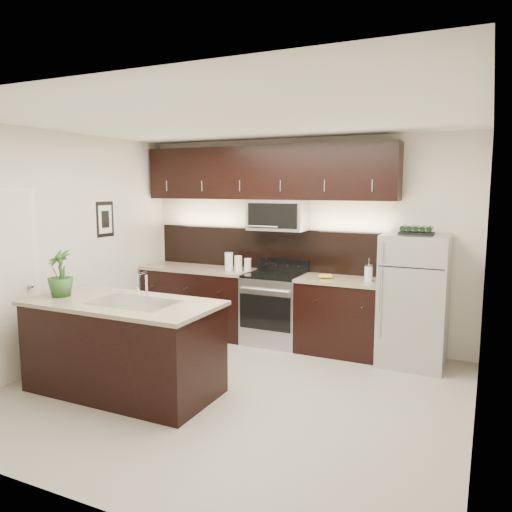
# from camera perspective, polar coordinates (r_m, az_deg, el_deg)

# --- Properties ---
(ground) EXTENTS (4.50, 4.50, 0.00)m
(ground) POSITION_cam_1_polar(r_m,az_deg,el_deg) (5.25, -2.82, -15.29)
(ground) COLOR gray
(ground) RESTS_ON ground
(room_walls) EXTENTS (4.52, 4.02, 2.71)m
(room_walls) POSITION_cam_1_polar(r_m,az_deg,el_deg) (4.86, -4.32, 3.51)
(room_walls) COLOR beige
(room_walls) RESTS_ON ground
(counter_run) EXTENTS (3.51, 0.65, 0.94)m
(counter_run) POSITION_cam_1_polar(r_m,az_deg,el_deg) (6.73, 0.51, -5.81)
(counter_run) COLOR black
(counter_run) RESTS_ON ground
(upper_fixtures) EXTENTS (3.49, 0.40, 1.66)m
(upper_fixtures) POSITION_cam_1_polar(r_m,az_deg,el_deg) (6.66, 1.27, 8.53)
(upper_fixtures) COLOR black
(upper_fixtures) RESTS_ON counter_run
(island) EXTENTS (1.96, 0.96, 0.94)m
(island) POSITION_cam_1_polar(r_m,az_deg,el_deg) (5.28, -14.92, -9.94)
(island) COLOR black
(island) RESTS_ON ground
(sink_faucet) EXTENTS (0.84, 0.50, 0.28)m
(sink_faucet) POSITION_cam_1_polar(r_m,az_deg,el_deg) (5.07, -13.74, -4.98)
(sink_faucet) COLOR silver
(sink_faucet) RESTS_ON island
(refrigerator) EXTENTS (0.74, 0.67, 1.53)m
(refrigerator) POSITION_cam_1_polar(r_m,az_deg,el_deg) (6.07, 17.56, -4.84)
(refrigerator) COLOR #B2B2B7
(refrigerator) RESTS_ON ground
(wine_rack) EXTENTS (0.38, 0.23, 0.09)m
(wine_rack) POSITION_cam_1_polar(r_m,az_deg,el_deg) (5.95, 17.89, 2.78)
(wine_rack) COLOR black
(wine_rack) RESTS_ON refrigerator
(plant) EXTENTS (0.32, 0.32, 0.48)m
(plant) POSITION_cam_1_polar(r_m,az_deg,el_deg) (5.53, -21.49, -1.86)
(plant) COLOR #264F1F
(plant) RESTS_ON island
(canisters) EXTENTS (0.36, 0.15, 0.24)m
(canisters) POSITION_cam_1_polar(r_m,az_deg,el_deg) (6.74, -2.30, -0.78)
(canisters) COLOR silver
(canisters) RESTS_ON counter_run
(french_press) EXTENTS (0.10, 0.10, 0.28)m
(french_press) POSITION_cam_1_polar(r_m,az_deg,el_deg) (6.12, 12.73, -1.91)
(french_press) COLOR silver
(french_press) RESTS_ON counter_run
(bananas) EXTENTS (0.22, 0.19, 0.06)m
(bananas) POSITION_cam_1_polar(r_m,az_deg,el_deg) (6.25, 7.49, -2.28)
(bananas) COLOR gold
(bananas) RESTS_ON counter_run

